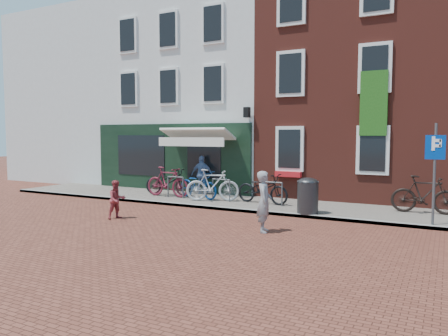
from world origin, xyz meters
The scene contains 16 objects.
ground centered at (0.00, 0.00, 0.00)m, with size 80.00×80.00×0.00m, color brown.
sidewalk centered at (1.00, 1.50, 0.05)m, with size 24.00×3.00×0.10m, color slate.
building_stucco centered at (-5.00, 7.00, 4.50)m, with size 8.00×8.00×9.00m, color silver.
building_brick_mid centered at (2.00, 7.00, 5.00)m, with size 6.00×8.00×10.00m, color maroon.
filler_left centered at (-12.50, 7.00, 4.50)m, with size 7.00×8.00×9.00m, color silver.
litter_bin centered at (2.02, 0.30, 0.71)m, with size 0.65×0.65×1.19m.
parking_sign centered at (5.51, 0.24, 1.83)m, with size 0.50×0.08×2.75m.
woman centered at (1.62, -2.28, 0.80)m, with size 0.58×0.38×1.60m, color gray.
boy centered at (-2.99, -2.70, 0.58)m, with size 0.57×0.44×1.16m, color #9C353B.
cafe_person centered at (-3.13, 2.60, 0.89)m, with size 0.93×0.39×1.58m, color #657FB0.
bicycle_0 centered at (-4.18, 1.68, 0.63)m, with size 0.70×2.01×1.06m, color black.
bicycle_1 centered at (-3.92, 1.26, 0.69)m, with size 0.55×1.95×1.17m, color maroon.
bicycle_2 centered at (-2.63, 1.46, 0.63)m, with size 0.70×2.01×1.06m, color navy.
bicycle_3 centered at (-1.80, 1.10, 0.69)m, with size 0.55×1.95×1.17m, color #B2B2B5.
bicycle_4 centered at (0.04, 1.44, 0.63)m, with size 0.70×2.01×1.06m, color black.
bicycle_5 centered at (5.21, 1.97, 0.69)m, with size 0.55×1.95×1.17m, color black.
Camera 1 is at (5.83, -12.58, 2.54)m, focal length 34.52 mm.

